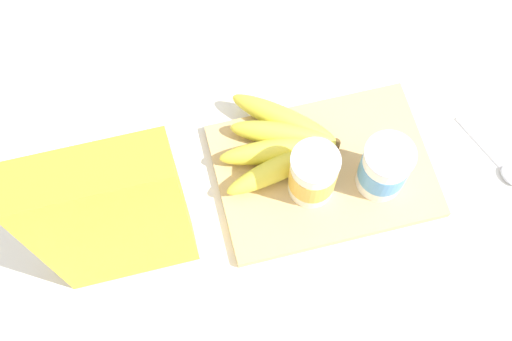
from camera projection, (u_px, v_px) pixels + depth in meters
name	position (u px, v px, depth m)	size (l,w,h in m)	color
ground_plane	(323.00, 173.00, 0.95)	(2.40, 2.40, 0.00)	silver
cutting_board	(324.00, 171.00, 0.94)	(0.30, 0.22, 0.01)	tan
cereal_box	(112.00, 220.00, 0.76)	(0.17, 0.06, 0.30)	yellow
yogurt_cup_front	(384.00, 168.00, 0.88)	(0.07, 0.07, 0.09)	white
yogurt_cup_back	(313.00, 174.00, 0.88)	(0.07, 0.07, 0.10)	white
banana_bunch	(282.00, 143.00, 0.93)	(0.18, 0.17, 0.04)	yellow
spoon	(498.00, 162.00, 0.95)	(0.06, 0.13, 0.01)	silver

